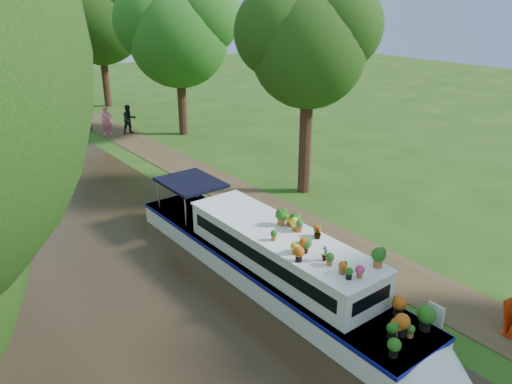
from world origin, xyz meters
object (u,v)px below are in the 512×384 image
at_px(plant_boat, 281,263).
at_px(pedestrian_dark, 129,119).
at_px(pedestrian_pink, 107,121).
at_px(second_boat, 48,121).

xyz_separation_m(plant_boat, pedestrian_dark, (4.03, 19.55, 0.10)).
distance_m(pedestrian_pink, pedestrian_dark, 1.37).
bearing_deg(pedestrian_pink, plant_boat, -84.84).
xyz_separation_m(plant_boat, pedestrian_pink, (2.75, 20.04, 0.09)).
distance_m(plant_boat, pedestrian_pink, 20.23).
bearing_deg(pedestrian_dark, second_boat, 133.02).
distance_m(plant_boat, pedestrian_dark, 19.96).
distance_m(plant_boat, second_boat, 23.96).
height_order(pedestrian_pink, pedestrian_dark, pedestrian_dark).
height_order(plant_boat, second_boat, plant_boat).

